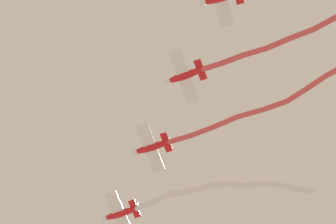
{
  "coord_description": "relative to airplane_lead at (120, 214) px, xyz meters",
  "views": [
    {
      "loc": [
        38.51,
        15.08,
        6.11
      ],
      "look_at": [
        10.11,
        9.78,
        82.44
      ],
      "focal_mm": 66.99,
      "sensor_mm": 36.0,
      "label": 1
    }
  ],
  "objects": [
    {
      "name": "airplane_lead",
      "position": [
        0.0,
        0.0,
        0.0
      ],
      "size": [
        7.37,
        5.56,
        1.82
      ],
      "rotation": [
        0.0,
        0.0,
        4.56
      ],
      "color": "red"
    },
    {
      "name": "airplane_left_wing",
      "position": [
        8.94,
        6.12,
        0.25
      ],
      "size": [
        7.36,
        5.55,
        1.82
      ],
      "rotation": [
        0.0,
        0.0,
        4.57
      ],
      "color": "red"
    },
    {
      "name": "smoke_trail_lead",
      "position": [
        0.18,
        15.08,
        1.37
      ],
      "size": [
        5.23,
        25.48,
        3.78
      ],
      "color": "white"
    },
    {
      "name": "smoke_trail_right_wing",
      "position": [
        21.26,
        29.08,
        0.63
      ],
      "size": [
        7.35,
        29.17,
        1.92
      ],
      "color": "#DB4C4C"
    },
    {
      "name": "smoke_trail_left_wing",
      "position": [
        12.09,
        21.06,
        -0.23
      ],
      "size": [
        7.6,
        25.02,
        1.84
      ],
      "color": "#DB4C4C"
    },
    {
      "name": "airplane_right_wing",
      "position": [
        17.88,
        12.24,
        0.5
      ],
      "size": [
        7.38,
        5.58,
        1.82
      ],
      "rotation": [
        0.0,
        0.0,
        4.54
      ],
      "color": "red"
    }
  ]
}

